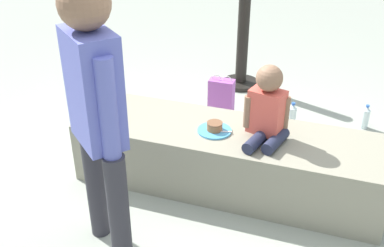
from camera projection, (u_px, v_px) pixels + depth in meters
ground_plane at (226, 184)px, 3.19m from camera, size 12.00×12.00×0.00m
concrete_ledge at (227, 158)px, 3.09m from camera, size 2.01×0.57×0.43m
child_seated at (267, 108)px, 2.80m from camera, size 0.29×0.34×0.48m
adult_standing at (96, 107)px, 2.20m from camera, size 0.37×0.35×1.53m
cake_plate at (215, 128)px, 2.96m from camera, size 0.22×0.22×0.07m
gift_bag at (221, 98)px, 3.97m from camera, size 0.21×0.11×0.38m
railing_post at (243, 43)px, 4.39m from camera, size 0.36×0.36×1.14m
water_bottle_near_gift at (292, 116)px, 3.83m from camera, size 0.07×0.07×0.22m
water_bottle_far_side at (365, 117)px, 3.82m from camera, size 0.06×0.06×0.21m
handbag_black_leather at (214, 134)px, 3.58m from camera, size 0.27×0.10×0.28m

